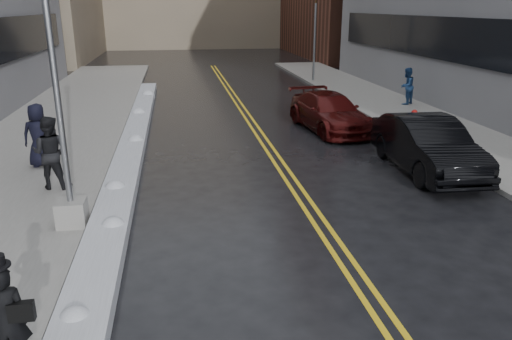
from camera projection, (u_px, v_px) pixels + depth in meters
name	position (u px, v px, depth m)	size (l,w,h in m)	color
ground	(223.00, 261.00, 10.29)	(160.00, 160.00, 0.00)	black
sidewalk_west	(45.00, 143.00, 18.77)	(5.50, 50.00, 0.15)	gray
sidewalk_east	(435.00, 128.00, 21.14)	(4.00, 50.00, 0.15)	gray
lane_line_left	(257.00, 136.00, 20.01)	(0.12, 50.00, 0.01)	gold
lane_line_right	(265.00, 136.00, 20.06)	(0.12, 50.00, 0.01)	gold
snow_ridge	(131.00, 151.00, 17.36)	(0.90, 30.00, 0.34)	silver
lamppost	(61.00, 125.00, 10.87)	(0.65, 0.65, 7.62)	gray
fire_hydrant	(414.00, 117.00, 20.84)	(0.26, 0.26, 0.73)	maroon
traffic_signal	(315.00, 31.00, 32.99)	(0.16, 0.20, 6.00)	gray
pedestrian_fedora	(7.00, 320.00, 6.75)	(0.59, 0.39, 1.62)	black
pedestrian_b	(50.00, 153.00, 13.67)	(0.99, 0.77, 2.03)	black
pedestrian_c	(39.00, 135.00, 15.53)	(0.98, 0.64, 2.01)	black
pedestrian_east	(407.00, 86.00, 25.47)	(0.90, 0.70, 1.86)	navy
car_black	(427.00, 145.00, 15.56)	(1.81, 5.19, 1.71)	black
car_maroon	(329.00, 112.00, 20.87)	(2.13, 5.24, 1.52)	#380909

